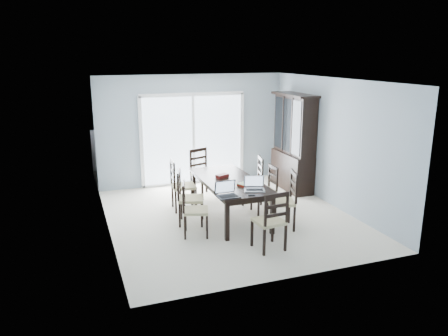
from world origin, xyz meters
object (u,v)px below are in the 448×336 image
Objects in this scene: hot_tub at (145,157)px; cell_phone at (251,195)px; dining_table at (230,184)px; chair_end_near at (272,215)px; chair_left_mid at (185,191)px; chair_left_far at (179,180)px; china_hutch at (294,143)px; game_box at (222,176)px; laptop_dark at (228,194)px; chair_right_far at (255,175)px; chair_end_far at (201,167)px; chair_left_near at (190,203)px; laptop_silver at (254,187)px; chair_right_mid at (268,184)px; chair_right_near at (287,194)px.

cell_phone is at bearing -77.48° from hot_tub.
chair_end_near is at bearing -86.13° from dining_table.
chair_left_mid is 0.98× the size of chair_left_far.
game_box is at bearing -153.49° from china_hutch.
laptop_dark is 1.19m from game_box.
chair_end_far reaches higher than chair_right_far.
chair_end_far is (0.84, 2.09, 0.05)m from chair_left_near.
china_hutch is 1.44m from chair_right_far.
chair_right_mid is at bearing 70.56° from laptop_silver.
game_box is (-0.90, 0.15, 0.21)m from chair_right_mid.
chair_right_far is (1.68, 0.65, -0.02)m from chair_left_mid.
chair_right_far is 0.99× the size of chair_end_near.
chair_right_mid is at bearing 12.42° from chair_right_near.
hot_tub reaches higher than dining_table.
laptop_silver is at bearing -74.89° from hot_tub.
chair_right_far is 2.00m from laptop_dark.
chair_end_far is at bearing 115.83° from laptop_silver.
game_box is 3.45m from hot_tub.
chair_left_near is 0.92× the size of chair_left_far.
chair_left_near is at bearing 143.73° from laptop_dark.
laptop_dark reaches higher than hot_tub.
china_hutch is 3.03m from cell_phone.
chair_right_near is 1.05× the size of chair_end_near.
game_box is (-0.09, 1.20, 0.02)m from cell_phone.
chair_right_mid is (0.83, 0.05, -0.10)m from dining_table.
chair_right_near reaches higher than hot_tub.
china_hutch reaches higher than chair_right_mid.
chair_end_far reaches higher than chair_left_far.
chair_right_near is 0.64m from laptop_silver.
cell_phone is at bearing 74.00° from chair_end_far.
chair_left_far is 0.58× the size of hot_tub.
china_hutch reaches higher than chair_left_mid.
game_box is at bearing 57.36° from chair_left_far.
game_box is at bearing 123.48° from laptop_silver.
chair_left_near is 0.94× the size of chair_left_mid.
hot_tub is (-1.16, 4.29, -0.32)m from laptop_silver.
dining_table is 2.41m from china_hutch.
laptop_dark is (-0.49, 0.67, 0.20)m from chair_end_near.
chair_left_far reaches higher than laptop_silver.
chair_right_far is (1.74, 1.21, 0.02)m from chair_left_near.
chair_right_mid is 2.86× the size of laptop_dark.
cell_phone is at bearing -85.61° from game_box.
chair_left_near is 1.73m from chair_right_near.
chair_left_near is at bearing 129.20° from chair_end_near.
chair_end_far reaches higher than hot_tub.
china_hutch is at bearing 40.61° from laptop_dark.
laptop_silver is at bearing -132.51° from china_hutch.
chair_left_far is (-0.81, 0.75, -0.04)m from dining_table.
hot_tub reaches higher than cell_phone.
cell_phone is at bearing -105.12° from laptop_silver.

